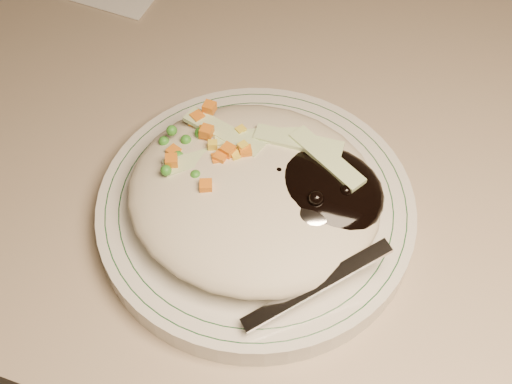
% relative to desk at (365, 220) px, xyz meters
% --- Properties ---
extents(desk, '(1.40, 0.70, 0.74)m').
position_rel_desk_xyz_m(desk, '(0.00, 0.00, 0.00)').
color(desk, tan).
rests_on(desk, ground).
extents(plate, '(0.25, 0.25, 0.02)m').
position_rel_desk_xyz_m(plate, '(-0.07, -0.17, 0.21)').
color(plate, silver).
rests_on(plate, desk).
extents(plate_rim, '(0.24, 0.24, 0.00)m').
position_rel_desk_xyz_m(plate_rim, '(-0.07, -0.17, 0.22)').
color(plate_rim, '#144723').
rests_on(plate_rim, plate).
extents(meal, '(0.21, 0.19, 0.05)m').
position_rel_desk_xyz_m(meal, '(-0.07, -0.17, 0.24)').
color(meal, '#BEB59A').
rests_on(meal, plate).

